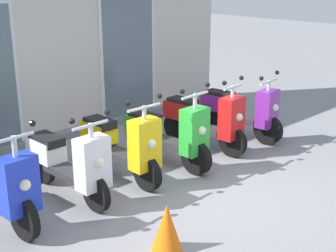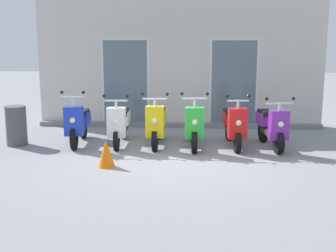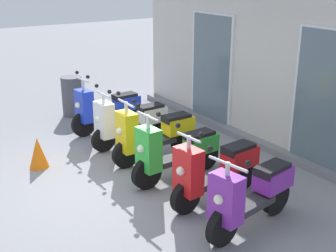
{
  "view_description": "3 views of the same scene",
  "coord_description": "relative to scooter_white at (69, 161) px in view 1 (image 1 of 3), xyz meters",
  "views": [
    {
      "loc": [
        -4.17,
        -3.76,
        2.73
      ],
      "look_at": [
        0.31,
        0.9,
        0.62
      ],
      "focal_mm": 51.41,
      "sensor_mm": 36.0,
      "label": 1
    },
    {
      "loc": [
        0.44,
        -8.73,
        2.46
      ],
      "look_at": [
        -0.15,
        0.7,
        0.51
      ],
      "focal_mm": 48.58,
      "sensor_mm": 36.0,
      "label": 2
    },
    {
      "loc": [
        5.56,
        -2.58,
        3.13
      ],
      "look_at": [
        0.34,
        0.87,
        0.89
      ],
      "focal_mm": 47.3,
      "sensor_mm": 36.0,
      "label": 3
    }
  ],
  "objects": [
    {
      "name": "ground_plane",
      "position": [
        1.24,
        -1.05,
        -0.48
      ],
      "size": [
        40.0,
        40.0,
        0.0
      ],
      "primitive_type": "plane",
      "color": "gray"
    },
    {
      "name": "storefront_facade",
      "position": [
        1.24,
        2.2,
        1.33
      ],
      "size": [
        7.44,
        0.5,
        3.75
      ],
      "color": "beige",
      "rests_on": "ground_plane"
    },
    {
      "name": "scooter_white",
      "position": [
        0.0,
        0.0,
        0.0
      ],
      "size": [
        0.55,
        1.6,
        1.2
      ],
      "color": "black",
      "rests_on": "ground_plane"
    },
    {
      "name": "scooter_yellow",
      "position": [
        0.83,
        0.0,
        0.01
      ],
      "size": [
        0.59,
        1.61,
        1.24
      ],
      "color": "black",
      "rests_on": "ground_plane"
    },
    {
      "name": "scooter_green",
      "position": [
        1.63,
        -0.08,
        -0.01
      ],
      "size": [
        0.59,
        1.63,
        1.27
      ],
      "color": "black",
      "rests_on": "ground_plane"
    },
    {
      "name": "scooter_red",
      "position": [
        2.5,
        -0.02,
        0.0
      ],
      "size": [
        0.51,
        1.59,
        1.22
      ],
      "color": "black",
      "rests_on": "ground_plane"
    },
    {
      "name": "scooter_purple",
      "position": [
        3.31,
        -0.1,
        0.0
      ],
      "size": [
        0.64,
        1.56,
        1.18
      ],
      "color": "black",
      "rests_on": "ground_plane"
    },
    {
      "name": "traffic_cone",
      "position": [
        0.03,
        -1.72,
        -0.22
      ],
      "size": [
        0.32,
        0.32,
        0.52
      ],
      "primitive_type": "cone",
      "color": "orange",
      "rests_on": "ground_plane"
    }
  ]
}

